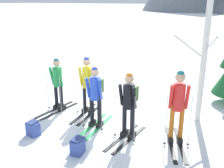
# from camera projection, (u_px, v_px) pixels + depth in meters

# --- Properties ---
(ground_plane) EXTENTS (400.00, 400.00, 0.00)m
(ground_plane) POSITION_uv_depth(u_px,v_px,m) (108.00, 124.00, 7.13)
(ground_plane) COLOR white
(skier_in_green) EXTENTS (0.60, 1.59, 1.64)m
(skier_in_green) POSITION_uv_depth(u_px,v_px,m) (58.00, 83.00, 7.80)
(skier_in_green) COLOR black
(skier_in_green) RESTS_ON ground
(skier_in_yellow) EXTENTS (0.61, 1.61, 1.73)m
(skier_in_yellow) POSITION_uv_depth(u_px,v_px,m) (87.00, 83.00, 7.54)
(skier_in_yellow) COLOR black
(skier_in_yellow) RESTS_ON ground
(skier_in_blue) EXTENTS (0.61, 1.75, 1.67)m
(skier_in_blue) POSITION_uv_depth(u_px,v_px,m) (95.00, 94.00, 6.73)
(skier_in_blue) COLOR green
(skier_in_blue) RESTS_ON ground
(skier_in_black) EXTENTS (0.61, 1.60, 1.67)m
(skier_in_black) POSITION_uv_depth(u_px,v_px,m) (129.00, 102.00, 6.19)
(skier_in_black) COLOR black
(skier_in_black) RESTS_ON ground
(skier_in_red) EXTENTS (0.89, 1.64, 1.79)m
(skier_in_red) POSITION_uv_depth(u_px,v_px,m) (178.00, 103.00, 5.93)
(skier_in_red) COLOR black
(skier_in_red) RESTS_ON ground
(birch_tree_slender) EXTENTS (1.11, 0.56, 3.97)m
(birch_tree_slender) POSITION_uv_depth(u_px,v_px,m) (204.00, 51.00, 6.74)
(birch_tree_slender) COLOR silver
(birch_tree_slender) RESTS_ON ground
(backpack_on_snow_front) EXTENTS (0.28, 0.35, 0.38)m
(backpack_on_snow_front) POSITION_uv_depth(u_px,v_px,m) (78.00, 146.00, 5.72)
(backpack_on_snow_front) COLOR #384C99
(backpack_on_snow_front) RESTS_ON ground
(backpack_on_snow_beside) EXTENTS (0.37, 0.31, 0.38)m
(backpack_on_snow_beside) POSITION_uv_depth(u_px,v_px,m) (33.00, 128.00, 6.50)
(backpack_on_snow_beside) COLOR #384C99
(backpack_on_snow_beside) RESTS_ON ground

